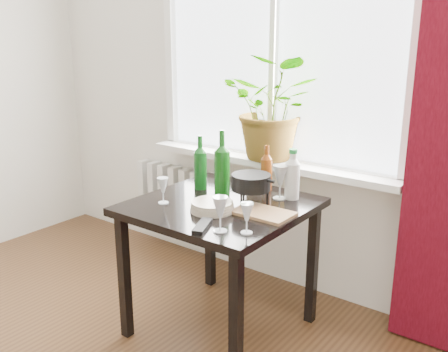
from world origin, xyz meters
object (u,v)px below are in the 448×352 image
Objects in this scene: radiator at (181,204)px; fondue_pot at (251,189)px; bottle_amber at (267,167)px; wineglass_front_left at (163,190)px; wine_bottle_left at (200,162)px; tv_remote at (202,226)px; wineglass_back_center at (280,182)px; table at (221,219)px; wineglass_front_right at (220,214)px; plate_stack at (212,206)px; cleaning_bottle at (292,174)px; potted_plant at (275,108)px; cutting_board at (263,213)px; wineglass_far_right at (247,218)px; wineglass_back_left at (221,167)px; wine_bottle_right at (222,162)px.

fondue_pot is (0.98, -0.54, 0.44)m from radiator.
wineglass_front_left is at bearing -119.89° from bottle_amber.
wine_bottle_left is 1.78× the size of tv_remote.
wineglass_front_left is at bearing -136.15° from wineglass_back_center.
fondue_pot is at bearing -116.99° from wineglass_back_center.
wineglass_front_right is (0.24, -0.31, 0.18)m from table.
table is at bearing 108.15° from plate_stack.
radiator is at bearing 139.07° from wineglass_front_right.
bottle_amber is 1.56× the size of wineglass_front_right.
radiator is 4.56× the size of tv_remote.
tv_remote is at bearing -100.63° from cleaning_bottle.
potted_plant reaches higher than fondue_pot.
cleaning_bottle is at bearing -14.42° from bottle_amber.
wineglass_back_center reaches higher than wineglass_front_right.
wineglass_front_right is 0.72× the size of fondue_pot.
bottle_amber is at bearing -17.74° from radiator.
wineglass_back_center is 0.28m from cutting_board.
table is at bearing 142.95° from wineglass_far_right.
wineglass_back_left is (0.01, 0.18, -0.07)m from wine_bottle_left.
wine_bottle_left is 1.40× the size of plate_stack.
cutting_board is (0.35, -0.13, -0.17)m from wine_bottle_right.
radiator is at bearing 143.46° from table.
table is at bearing -132.08° from cleaning_bottle.
cutting_board is (-0.07, 0.25, -0.06)m from wineglass_far_right.
wine_bottle_right is 1.91× the size of wineglass_back_center.
tv_remote is at bearing -96.69° from wineglass_back_center.
table is 0.46m from wineglass_far_right.
radiator is 1.22m from wineglass_back_center.
table is at bearing -84.36° from potted_plant.
fondue_pot is (-0.21, 0.34, 0.01)m from wineglass_far_right.
wine_bottle_right is 0.26m from wineglass_back_left.
tv_remote is at bearing -20.33° from wineglass_front_left.
wine_bottle_left is 2.21× the size of wineglass_front_left.
table is 0.29m from cutting_board.
wineglass_far_right is at bearing -65.24° from potted_plant.
wineglass_back_left reaches higher than wineglass_front_left.
fondue_pot is at bearing 121.47° from wineglass_far_right.
wine_bottle_right is (-0.02, -0.49, -0.24)m from potted_plant.
tv_remote is at bearing -62.84° from plate_stack.
table is 4.70× the size of wineglass_back_left.
cleaning_bottle is 0.64m from tv_remote.
cutting_board is (0.50, -0.32, -0.08)m from wineglass_back_left.
fondue_pot is at bearing -29.00° from radiator.
cutting_board is at bearing -34.83° from fondue_pot.
wineglass_far_right is at bearing -73.75° from cutting_board.
potted_plant is 3.32× the size of wineglass_back_center.
wine_bottle_right is 2.58× the size of wineglass_front_left.
cutting_board is (0.01, -0.30, -0.13)m from cleaning_bottle.
wineglass_back_left is 0.43m from fondue_pot.
plate_stack reaches higher than radiator.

